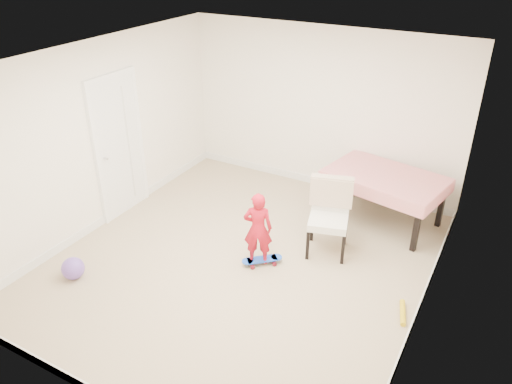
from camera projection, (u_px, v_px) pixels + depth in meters
The scene contains 16 objects.
ground at pixel (242, 261), 6.51m from camera, with size 5.00×5.00×0.00m, color tan.
ceiling at pixel (239, 62), 5.29m from camera, with size 4.50×5.00×0.04m, color white.
wall_back at pixel (321, 111), 7.80m from camera, with size 4.50×0.04×2.60m, color white.
wall_front at pixel (83, 289), 3.98m from camera, with size 4.50×0.04×2.60m, color white.
wall_left at pixel (101, 137), 6.84m from camera, with size 0.04×5.00×2.60m, color white.
wall_right at pixel (434, 218), 4.94m from camera, with size 0.04×5.00×2.60m, color white.
door at pixel (119, 148), 7.20m from camera, with size 0.10×0.94×2.11m, color white.
baseboard_back at pixel (317, 181), 8.40m from camera, with size 4.50×0.02×0.12m, color white.
baseboard_left at pixel (112, 214), 7.43m from camera, with size 0.02×5.00×0.12m, color white.
baseboard_right at pixel (416, 314), 5.52m from camera, with size 0.02×5.00×0.12m, color white.
dining_table at pixel (383, 198), 7.22m from camera, with size 1.61×1.01×0.75m, color red, non-canonical shape.
dining_chair at pixel (328, 219), 6.46m from camera, with size 0.55×0.63×1.02m, color silver, non-canonical shape.
skateboard at pixel (262, 261), 6.43m from camera, with size 0.53×0.19×0.08m, color blue, non-canonical shape.
child at pixel (258, 231), 6.22m from camera, with size 0.36×0.24×0.99m, color #B61224.
balloon at pixel (73, 268), 6.13m from camera, with size 0.28×0.28×0.28m, color #6F4CB8.
foam_toy at pixel (403, 313), 5.59m from camera, with size 0.06×0.06×0.40m, color gold.
Camera 1 is at (2.73, -4.56, 3.87)m, focal length 35.00 mm.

